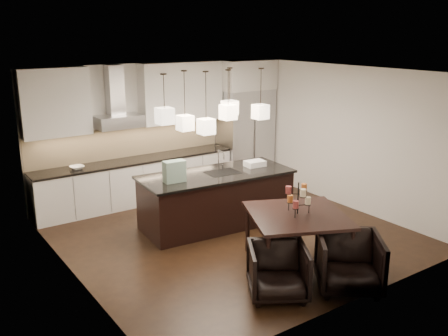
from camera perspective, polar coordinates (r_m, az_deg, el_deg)
floor at (r=8.82m, az=0.75°, el=-7.57°), size 5.50×5.50×0.02m
ceiling at (r=8.13m, az=0.82°, el=11.02°), size 5.50×5.50×0.02m
wall_back at (r=10.68m, az=-7.87°, el=4.34°), size 5.50×0.02×2.80m
wall_front at (r=6.42m, az=15.26°, el=-3.70°), size 5.50×0.02×2.80m
wall_left at (r=7.18m, az=-17.46°, el=-1.81°), size 0.02×5.50×2.80m
wall_right at (r=10.18m, az=13.56°, el=3.49°), size 0.02×5.50×2.80m
refrigerator at (r=11.52m, az=2.42°, el=3.64°), size 1.20×0.72×2.15m
fridge_panel at (r=11.31m, az=2.50°, el=10.60°), size 1.26×0.72×0.65m
lower_cabinets at (r=10.36m, az=-9.91°, el=-1.58°), size 4.21×0.62×0.88m
countertop at (r=10.24m, az=-10.03°, el=0.88°), size 4.21×0.66×0.04m
backsplash at (r=10.43m, az=-10.82°, el=3.00°), size 4.21×0.02×0.63m
upper_cab_left at (r=9.62m, az=-18.81°, el=7.10°), size 1.25×0.35×1.25m
upper_cab_right at (r=10.65m, az=-4.88°, el=8.62°), size 1.85×0.35×1.25m
hood_canopy at (r=9.99m, az=-11.94°, el=5.24°), size 0.90×0.52×0.24m
hood_chimney at (r=10.00m, az=-12.39°, el=8.70°), size 0.30×0.28×0.96m
fruit_bowl at (r=9.75m, az=-16.46°, el=0.05°), size 0.28×0.28×0.06m
island_body at (r=9.05m, az=-0.88°, el=-3.70°), size 2.74×1.28×0.94m
island_top at (r=8.90m, az=-0.90°, el=-0.72°), size 2.83×1.38×0.04m
faucet at (r=8.98m, az=-0.64°, el=0.91°), size 0.13×0.26×0.40m
tote_bag at (r=8.39m, az=-5.70°, el=-0.38°), size 0.38×0.22×0.36m
food_container at (r=9.34m, az=3.54°, el=0.52°), size 0.38×0.29×0.11m
dining_table at (r=7.64m, az=8.26°, el=-8.09°), size 1.82×1.82×0.83m
candelabra at (r=7.40m, az=8.46°, el=-3.44°), size 0.52×0.52×0.48m
candle_a at (r=7.46m, az=9.57°, el=-3.69°), size 0.11×0.11×0.11m
candle_b at (r=7.51m, az=7.57°, el=-3.49°), size 0.11×0.11×0.11m
candle_c at (r=7.27m, az=8.20°, el=-4.15°), size 0.11×0.11×0.11m
candle_d at (r=7.49m, az=9.14°, el=-2.19°), size 0.11×0.11×0.11m
candle_e at (r=7.33m, az=7.38°, el=-2.50°), size 0.11×0.11×0.11m
candle_f at (r=7.24m, az=9.03°, el=-2.81°), size 0.11×0.11×0.11m
armchair_left at (r=6.80m, az=6.18°, el=-11.65°), size 1.06×1.07×0.71m
armchair_right at (r=7.12m, az=14.11°, el=-10.43°), size 1.20×1.20×0.79m
pendant_a at (r=7.96m, az=-6.80°, el=5.93°), size 0.24×0.24×0.26m
pendant_b at (r=8.60m, az=-4.47°, el=5.16°), size 0.24×0.24×0.26m
pendant_c at (r=8.73m, az=0.47°, el=6.40°), size 0.24×0.24×0.26m
pendant_d at (r=9.15m, az=0.65°, el=6.91°), size 0.24×0.24×0.26m
pendant_e at (r=9.08m, az=4.18°, el=6.43°), size 0.24×0.24×0.26m
pendant_f at (r=8.43m, az=-2.05°, el=4.77°), size 0.24×0.24×0.26m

